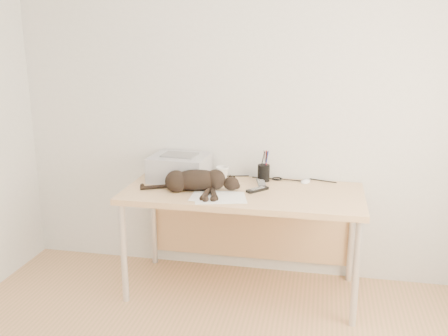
% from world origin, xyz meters
% --- Properties ---
extents(wall_back, '(3.50, 0.00, 3.50)m').
position_xyz_m(wall_back, '(0.00, 1.75, 1.30)').
color(wall_back, silver).
rests_on(wall_back, floor).
extents(desk, '(1.60, 0.70, 0.74)m').
position_xyz_m(desk, '(0.00, 1.48, 0.61)').
color(desk, '#E6BF86').
rests_on(desk, floor).
extents(printer, '(0.42, 0.36, 0.19)m').
position_xyz_m(printer, '(-0.49, 1.56, 0.83)').
color(printer, '#AFAFB4').
rests_on(printer, desk).
extents(papers, '(0.39, 0.31, 0.01)m').
position_xyz_m(papers, '(-0.13, 1.21, 0.74)').
color(papers, white).
rests_on(papers, desk).
extents(cat, '(0.68, 0.33, 0.15)m').
position_xyz_m(cat, '(-0.32, 1.32, 0.81)').
color(cat, black).
rests_on(cat, desk).
extents(mug, '(0.12, 0.12, 0.09)m').
position_xyz_m(mug, '(-0.19, 1.64, 0.79)').
color(mug, white).
rests_on(mug, desk).
extents(pen_cup, '(0.09, 0.09, 0.22)m').
position_xyz_m(pen_cup, '(0.11, 1.65, 0.80)').
color(pen_cup, black).
rests_on(pen_cup, desk).
extents(remote_grey, '(0.09, 0.19, 0.02)m').
position_xyz_m(remote_grey, '(0.10, 1.57, 0.75)').
color(remote_grey, slate).
rests_on(remote_grey, desk).
extents(remote_black, '(0.14, 0.16, 0.02)m').
position_xyz_m(remote_black, '(0.10, 1.40, 0.75)').
color(remote_black, black).
rests_on(remote_black, desk).
extents(mouse, '(0.09, 0.12, 0.03)m').
position_xyz_m(mouse, '(0.41, 1.67, 0.76)').
color(mouse, white).
rests_on(mouse, desk).
extents(cable_tangle, '(1.36, 0.08, 0.01)m').
position_xyz_m(cable_tangle, '(0.00, 1.70, 0.75)').
color(cable_tangle, black).
rests_on(cable_tangle, desk).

